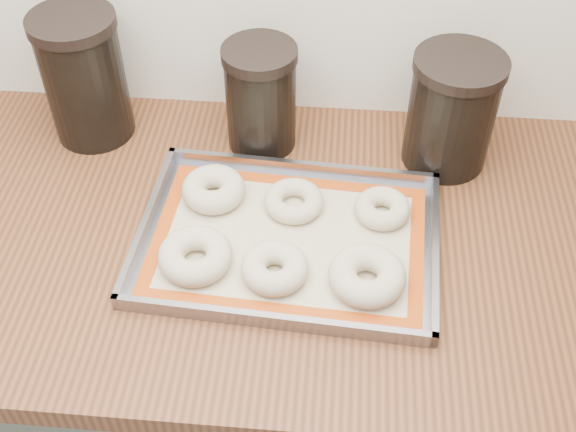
# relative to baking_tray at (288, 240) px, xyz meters

# --- Properties ---
(cabinet) EXTENTS (3.00, 0.65, 0.86)m
(cabinet) POSITION_rel_baking_tray_xyz_m (0.04, 0.02, -0.48)
(cabinet) COLOR #5C6357
(cabinet) RESTS_ON floor
(countertop) EXTENTS (3.06, 0.68, 0.04)m
(countertop) POSITION_rel_baking_tray_xyz_m (0.04, 0.02, -0.03)
(countertop) COLOR brown
(countertop) RESTS_ON cabinet
(baking_tray) EXTENTS (0.48, 0.36, 0.03)m
(baking_tray) POSITION_rel_baking_tray_xyz_m (0.00, 0.00, 0.00)
(baking_tray) COLOR gray
(baking_tray) RESTS_ON countertop
(baking_mat) EXTENTS (0.44, 0.31, 0.00)m
(baking_mat) POSITION_rel_baking_tray_xyz_m (-0.00, 0.00, -0.00)
(baking_mat) COLOR #C6B793
(baking_mat) RESTS_ON baking_tray
(bagel_front_left) EXTENTS (0.12, 0.12, 0.04)m
(bagel_front_left) POSITION_rel_baking_tray_xyz_m (-0.13, -0.06, 0.02)
(bagel_front_left) COLOR beige
(bagel_front_left) RESTS_ON baking_mat
(bagel_front_mid) EXTENTS (0.11, 0.11, 0.04)m
(bagel_front_mid) POSITION_rel_baking_tray_xyz_m (-0.01, -0.07, 0.02)
(bagel_front_mid) COLOR beige
(bagel_front_mid) RESTS_ON baking_mat
(bagel_front_right) EXTENTS (0.15, 0.15, 0.04)m
(bagel_front_right) POSITION_rel_baking_tray_xyz_m (0.12, -0.08, 0.02)
(bagel_front_right) COLOR beige
(bagel_front_right) RESTS_ON baking_mat
(bagel_back_left) EXTENTS (0.13, 0.13, 0.04)m
(bagel_back_left) POSITION_rel_baking_tray_xyz_m (-0.13, 0.08, 0.02)
(bagel_back_left) COLOR beige
(bagel_back_left) RESTS_ON baking_mat
(bagel_back_mid) EXTENTS (0.11, 0.11, 0.03)m
(bagel_back_mid) POSITION_rel_baking_tray_xyz_m (0.00, 0.07, 0.01)
(bagel_back_mid) COLOR beige
(bagel_back_mid) RESTS_ON baking_mat
(bagel_back_right) EXTENTS (0.09, 0.09, 0.03)m
(bagel_back_right) POSITION_rel_baking_tray_xyz_m (0.15, 0.07, 0.01)
(bagel_back_right) COLOR beige
(bagel_back_right) RESTS_ON baking_mat
(canister_left) EXTENTS (0.15, 0.15, 0.23)m
(canister_left) POSITION_rel_baking_tray_xyz_m (-0.37, 0.25, 0.11)
(canister_left) COLOR black
(canister_left) RESTS_ON countertop
(canister_mid) EXTENTS (0.13, 0.13, 0.19)m
(canister_mid) POSITION_rel_baking_tray_xyz_m (-0.07, 0.24, 0.09)
(canister_mid) COLOR black
(canister_mid) RESTS_ON countertop
(canister_right) EXTENTS (0.15, 0.15, 0.20)m
(canister_right) POSITION_rel_baking_tray_xyz_m (0.25, 0.22, 0.10)
(canister_right) COLOR black
(canister_right) RESTS_ON countertop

